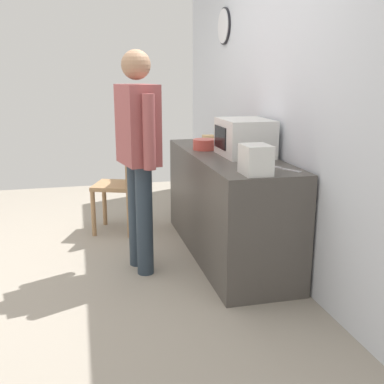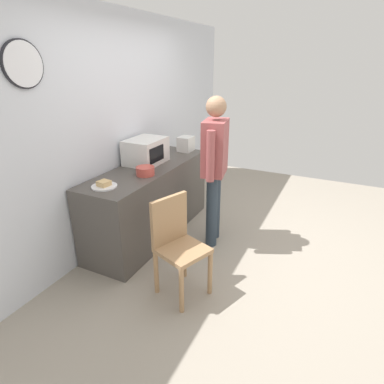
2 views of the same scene
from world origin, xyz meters
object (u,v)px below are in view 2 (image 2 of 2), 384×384
Objects in this scene: sandwich_plate at (104,185)px; wooden_chair at (177,242)px; salad_bowl at (145,171)px; spoon_utensil at (166,149)px; fork_utensil at (165,153)px; microwave at (146,151)px; person_standing at (215,162)px; toaster at (186,144)px.

sandwich_plate is 0.94m from wooden_chair.
spoon_utensil is at bearing 18.24° from salad_bowl.
microwave is at bearing -176.66° from fork_utensil.
salad_bowl is 0.91m from fork_utensil.
sandwich_plate reaches higher than fork_utensil.
sandwich_plate is at bearing -173.46° from spoon_utensil.
spoon_utensil is at bearing 9.04° from microwave.
salad_bowl is at bearing -161.76° from spoon_utensil.
person_standing is at bearing 2.60° from wooden_chair.
salad_bowl is 0.92× the size of toaster.
person_standing is (0.43, -0.64, 0.07)m from salad_bowl.
fork_utensil and spoon_utensil have the same top height.
wooden_chair is (-1.65, -0.74, -0.47)m from toaster.
person_standing reaches higher than sandwich_plate.
toaster reaches higher than wooden_chair.
spoon_utensil is at bearing 24.31° from fork_utensil.
toaster is 1.29× the size of spoon_utensil.
microwave is 0.51m from fork_utensil.
sandwich_plate is at bearing 138.36° from person_standing.
person_standing is at bearing -133.71° from toaster.
toaster is at bearing 24.26° from wooden_chair.
microwave is 0.74m from toaster.
wooden_chair is (-0.93, -0.92, -0.52)m from microwave.
microwave is 2.46× the size of salad_bowl.
wooden_chair is at bearing -128.86° from salad_bowl.
sandwich_plate is 1.22m from person_standing.
sandwich_plate is 1.25× the size of salad_bowl.
person_standing is (0.91, -0.81, 0.10)m from sandwich_plate.
fork_utensil is (0.49, 0.03, -0.15)m from microwave.
person_standing reaches higher than microwave.
wooden_chair reaches higher than fork_utensil.
person_standing reaches higher than fork_utensil.
fork_utensil is 0.18× the size of wooden_chair.
toaster is 0.97m from person_standing.
toaster is at bearing 46.29° from person_standing.
person_standing is (-0.61, -0.99, 0.11)m from spoon_utensil.
toaster is (1.10, 0.06, 0.05)m from salad_bowl.
toaster is 0.31m from spoon_utensil.
toaster reaches higher than fork_utensil.
person_standing reaches higher than wooden_chair.
salad_bowl reaches higher than spoon_utensil.
person_standing reaches higher than toaster.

